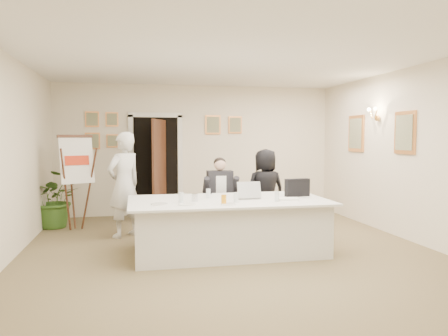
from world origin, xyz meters
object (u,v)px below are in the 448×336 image
at_px(flip_chart, 76,187).
at_px(laptop_bag, 297,188).
at_px(seated_man, 220,197).
at_px(laptop, 247,189).
at_px(standing_woman, 265,190).
at_px(potted_palm, 55,199).
at_px(paper_stack, 288,199).
at_px(steel_jug, 195,198).
at_px(conference_table, 228,225).
at_px(oj_glass, 224,200).
at_px(standing_man, 124,185).

distance_m(flip_chart, laptop_bag, 3.95).
bearing_deg(seated_man, laptop, -75.16).
bearing_deg(laptop, flip_chart, 140.80).
height_order(standing_woman, potted_palm, standing_woman).
height_order(potted_palm, laptop_bag, potted_palm).
xyz_separation_m(flip_chart, paper_stack, (3.20, -2.22, 0.01)).
xyz_separation_m(potted_palm, steel_jug, (2.27, -2.47, 0.29)).
relative_size(laptop, paper_stack, 1.31).
bearing_deg(laptop_bag, conference_table, 175.84).
height_order(paper_stack, oj_glass, oj_glass).
distance_m(flip_chart, steel_jug, 2.82).
bearing_deg(potted_palm, seated_man, -24.93).
bearing_deg(laptop_bag, paper_stack, -138.65).
distance_m(seated_man, steel_jug, 1.29).
xyz_separation_m(paper_stack, steel_jug, (-1.34, 0.11, 0.04)).
height_order(conference_table, laptop, laptop).
relative_size(paper_stack, steel_jug, 2.55).
bearing_deg(conference_table, paper_stack, -14.41).
height_order(standing_woman, oj_glass, standing_woman).
relative_size(standing_woman, laptop, 4.02).
height_order(conference_table, steel_jug, steel_jug).
height_order(potted_palm, laptop, potted_palm).
height_order(potted_palm, oj_glass, potted_palm).
height_order(laptop, steel_jug, laptop).
height_order(conference_table, laptop_bag, laptop_bag).
bearing_deg(potted_palm, steel_jug, -47.36).
height_order(standing_man, laptop, standing_man).
bearing_deg(laptop, standing_woman, 58.21).
xyz_separation_m(paper_stack, oj_glass, (-1.00, -0.24, 0.05)).
bearing_deg(oj_glass, standing_woman, 57.22).
bearing_deg(flip_chart, laptop_bag, -28.69).
bearing_deg(standing_woman, oj_glass, 52.52).
bearing_deg(standing_man, steel_jug, 85.55).
bearing_deg(seated_man, steel_jug, -114.93).
relative_size(standing_woman, potted_palm, 1.36).
xyz_separation_m(seated_man, laptop, (0.21, -0.96, 0.24)).
xyz_separation_m(seated_man, potted_palm, (-2.86, 1.33, -0.14)).
bearing_deg(conference_table, standing_man, 138.47).
xyz_separation_m(potted_palm, laptop, (3.07, -2.29, 0.37)).
height_order(seated_man, standing_woman, standing_woman).
relative_size(standing_man, laptop, 4.81).
distance_m(standing_man, paper_stack, 2.80).
height_order(laptop_bag, steel_jug, laptop_bag).
bearing_deg(paper_stack, seated_man, 121.01).
bearing_deg(flip_chart, potted_palm, 139.25).
bearing_deg(laptop_bag, standing_man, 144.85).
bearing_deg(paper_stack, flip_chart, 145.20).
bearing_deg(standing_man, paper_stack, 107.24).
relative_size(potted_palm, laptop_bag, 2.81).
distance_m(laptop, paper_stack, 0.62).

